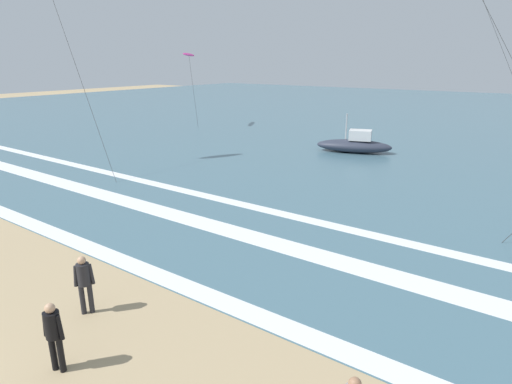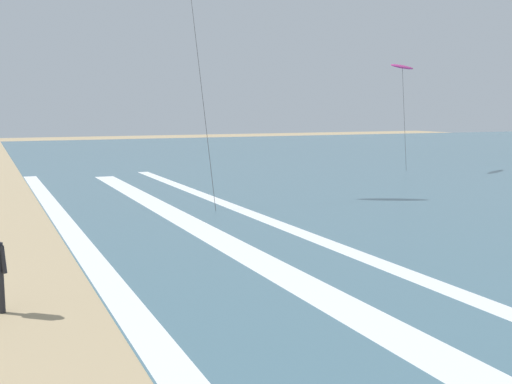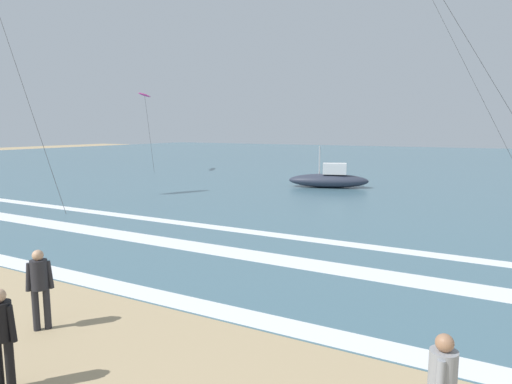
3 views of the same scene
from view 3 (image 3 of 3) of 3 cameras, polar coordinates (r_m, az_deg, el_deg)
ocean_surface at (r=52.98m, az=21.00°, el=3.34°), size 140.00×90.00×0.01m
wave_foam_shoreline at (r=10.60m, az=-8.98°, el=-13.60°), size 55.01×0.71×0.01m
wave_foam_mid_break at (r=14.02m, az=-0.18°, el=-8.05°), size 50.28×1.07×0.01m
wave_foam_outer_break at (r=17.65m, az=-3.40°, el=-4.68°), size 48.33×0.65×0.01m
surfer_mid_group at (r=7.89m, az=-29.40°, el=-14.98°), size 0.51×0.32×1.60m
surfer_background_far at (r=9.84m, az=-25.57°, el=-10.21°), size 0.38×0.46×1.60m
kite_magenta_mid_center at (r=41.64m, az=-13.85°, el=11.75°), size 2.22×3.18×6.96m
offshore_boat at (r=30.21m, az=9.18°, el=1.61°), size 5.47×3.22×2.70m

